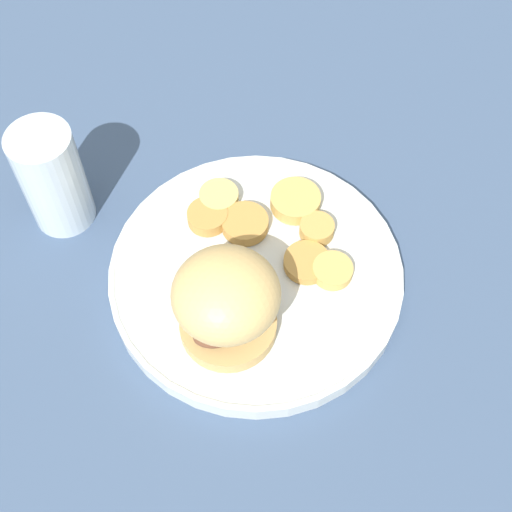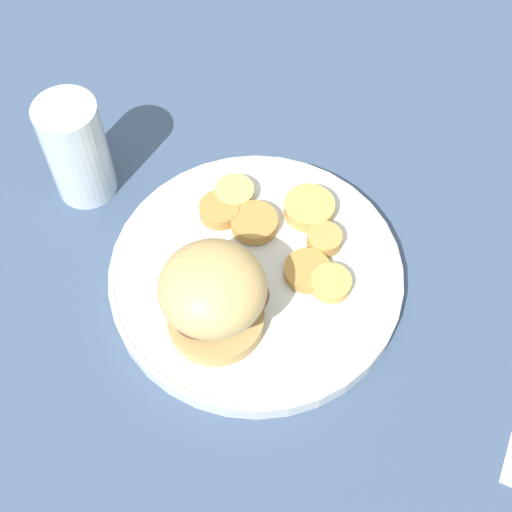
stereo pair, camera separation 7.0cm
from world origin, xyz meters
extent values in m
plane|color=#3D5170|center=(0.00, 0.00, 0.00)|extent=(4.00, 4.00, 0.00)
cylinder|color=silver|center=(0.00, 0.00, 0.01)|extent=(0.30, 0.30, 0.02)
torus|color=silver|center=(0.00, 0.00, 0.02)|extent=(0.30, 0.30, 0.01)
cylinder|color=tan|center=(0.07, 0.01, 0.03)|extent=(0.09, 0.09, 0.02)
ellipsoid|color=#4C281E|center=(0.07, 0.00, 0.05)|extent=(0.05, 0.05, 0.02)
ellipsoid|color=brown|center=(0.07, 0.02, 0.05)|extent=(0.05, 0.05, 0.02)
ellipsoid|color=brown|center=(0.04, 0.02, 0.05)|extent=(0.06, 0.06, 0.02)
ellipsoid|color=brown|center=(0.03, 0.00, 0.05)|extent=(0.03, 0.04, 0.02)
ellipsoid|color=#4C281E|center=(0.04, -0.01, 0.05)|extent=(0.02, 0.03, 0.02)
ellipsoid|color=#4C281E|center=(0.06, 0.01, 0.05)|extent=(0.04, 0.05, 0.02)
ellipsoid|color=brown|center=(0.09, 0.02, 0.05)|extent=(0.05, 0.05, 0.01)
ellipsoid|color=#DBB26B|center=(0.07, 0.01, 0.09)|extent=(0.10, 0.10, 0.06)
cylinder|color=tan|center=(-0.07, 0.03, 0.03)|extent=(0.04, 0.04, 0.02)
cylinder|color=tan|center=(-0.09, -0.01, 0.03)|extent=(0.05, 0.05, 0.02)
cylinder|color=#BC8942|center=(-0.02, -0.08, 0.03)|extent=(0.04, 0.04, 0.01)
cylinder|color=#BC8942|center=(-0.03, 0.04, 0.03)|extent=(0.05, 0.05, 0.01)
cylinder|color=#DBB766|center=(-0.05, -0.08, 0.03)|extent=(0.04, 0.04, 0.01)
cylinder|color=tan|center=(-0.04, 0.07, 0.03)|extent=(0.04, 0.04, 0.01)
cylinder|color=#BC8942|center=(-0.04, -0.04, 0.03)|extent=(0.05, 0.05, 0.01)
cylinder|color=silver|center=(0.05, -0.22, 0.06)|extent=(0.07, 0.07, 0.12)
camera|label=1|loc=(0.31, 0.20, 0.64)|focal=50.00mm
camera|label=2|loc=(0.26, 0.26, 0.64)|focal=50.00mm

